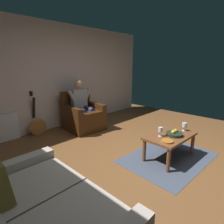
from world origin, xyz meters
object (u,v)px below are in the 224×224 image
coffee_table (170,138)px  decorative_dish (167,141)px  armchair (83,116)px  wine_glass_far (160,130)px  fruit_bowl (174,134)px  person_seated (82,103)px  wine_glass_near (185,125)px  guitar (37,125)px

coffee_table → decorative_dish: bearing=18.7°
armchair → coffee_table: armchair is taller
armchair → wine_glass_far: size_ratio=5.89×
coffee_table → decorative_dish: (0.31, 0.11, 0.08)m
fruit_bowl → person_seated: bearing=-86.7°
armchair → decorative_dish: (0.19, 2.40, 0.12)m
wine_glass_near → decorative_dish: (0.68, 0.02, -0.09)m
armchair → fruit_bowl: 2.37m
armchair → wine_glass_far: bearing=93.6°
armchair → wine_glass_near: armchair is taller
person_seated → guitar: 1.16m
guitar → wine_glass_far: size_ratio=6.32×
armchair → person_seated: size_ratio=0.76×
wine_glass_near → fruit_bowl: size_ratio=0.54×
fruit_bowl → decorative_dish: (0.33, 0.04, -0.02)m
coffee_table → decorative_dish: size_ratio=5.25×
person_seated → guitar: person_seated is taller
guitar → person_seated: bearing=157.2°
coffee_table → fruit_bowl: (-0.02, 0.06, 0.10)m
wine_glass_near → wine_glass_far: wine_glass_far is taller
armchair → person_seated: (-0.00, -0.03, 0.34)m
wine_glass_far → fruit_bowl: size_ratio=0.58×
wine_glass_near → decorative_dish: size_ratio=0.82×
guitar → decorative_dish: size_ratio=5.55×
person_seated → wine_glass_far: (0.07, 2.24, -0.13)m
decorative_dish → fruit_bowl: bearing=-172.4°
armchair → wine_glass_near: size_ratio=6.27×
armchair → coffee_table: size_ratio=0.99×
guitar → wine_glass_far: guitar is taller
person_seated → coffee_table: person_seated is taller
coffee_table → fruit_bowl: 0.12m
person_seated → coffee_table: 2.35m
person_seated → wine_glass_far: person_seated is taller
person_seated → fruit_bowl: bearing=98.6°
armchair → fruit_bowl: size_ratio=3.39×
wine_glass_far → decorative_dish: 0.25m
coffee_table → decorative_dish: decorative_dish is taller
guitar → wine_glass_near: bearing=117.4°
wine_glass_far → decorative_dish: size_ratio=0.88×
person_seated → coffee_table: (-0.12, 2.33, -0.30)m
armchair → guitar: size_ratio=0.93×
person_seated → guitar: (0.99, -0.42, -0.44)m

